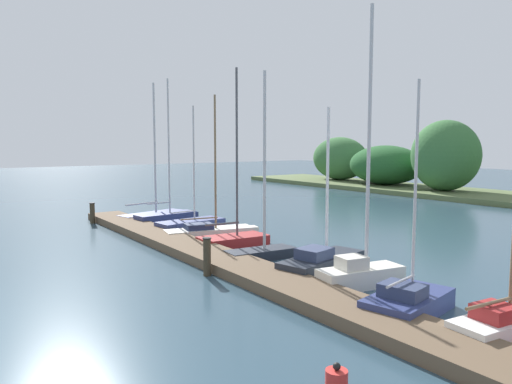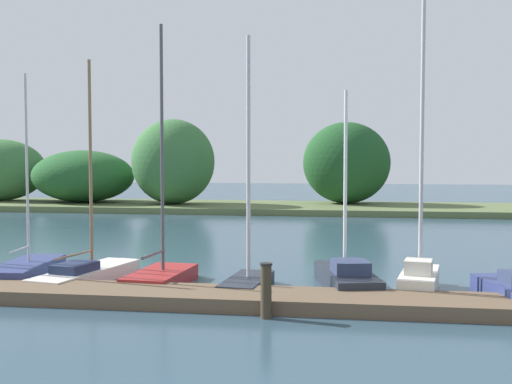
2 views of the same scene
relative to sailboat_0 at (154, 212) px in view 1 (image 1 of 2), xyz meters
The scene contains 14 objects.
dock_pier 12.83m from the sailboat_0, 10.41° to the right, with size 29.10×1.80×0.35m.
sailboat_0 is the anchor object (origin of this frame).
sailboat_1 1.94m from the sailboat_0, ahead, with size 1.41×3.63×7.75m.
sailboat_2 4.62m from the sailboat_0, ahead, with size 1.60×3.70×6.17m.
sailboat_3 6.55m from the sailboat_0, ahead, with size 1.99×4.53×6.54m.
sailboat_4 8.87m from the sailboat_0, ahead, with size 1.56×3.16×7.45m.
sailboat_5 11.47m from the sailboat_0, ahead, with size 1.23×2.89×6.99m.
sailboat_6 14.13m from the sailboat_0, ahead, with size 1.99×3.94×5.54m.
sailboat_7 16.11m from the sailboat_0, ahead, with size 1.38×2.99×8.37m.
sailboat_8 18.45m from the sailboat_0, ahead, with size 1.92×3.07×5.93m.
sailboat_9 20.67m from the sailboat_0, ahead, with size 1.26×2.98×5.41m.
mooring_piling_0 3.45m from the sailboat_0, 95.71° to the right, with size 0.30×0.30×1.13m.
mooring_piling_1 12.82m from the sailboat_0, 15.49° to the right, with size 0.29×0.29×1.27m.
channel_buoy_0 20.90m from the sailboat_0, 14.48° to the right, with size 0.40×0.40×0.53m.
Camera 1 is at (13.54, 1.21, 4.37)m, focal length 34.22 mm.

